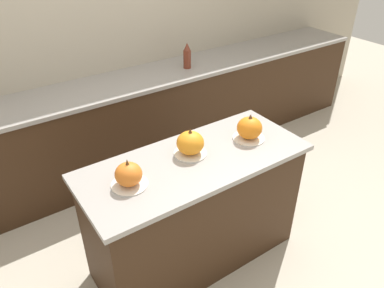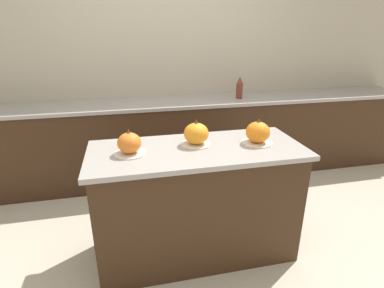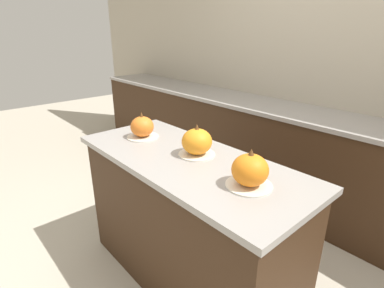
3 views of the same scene
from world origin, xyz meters
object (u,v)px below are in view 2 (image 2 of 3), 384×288
at_px(pumpkin_cake_center, 196,134).
at_px(pumpkin_cake_right, 258,133).
at_px(pumpkin_cake_left, 129,144).
at_px(bottle_tall, 239,88).

distance_m(pumpkin_cake_center, pumpkin_cake_right, 0.45).
xyz_separation_m(pumpkin_cake_left, bottle_tall, (1.28, 1.31, 0.08)).
bearing_deg(pumpkin_cake_center, pumpkin_cake_left, -171.78).
relative_size(pumpkin_cake_left, bottle_tall, 0.87).
distance_m(pumpkin_cake_left, bottle_tall, 1.83).
bearing_deg(bottle_tall, pumpkin_cake_center, -122.96).
bearing_deg(pumpkin_cake_right, bottle_tall, 74.68).
xyz_separation_m(pumpkin_cake_left, pumpkin_cake_center, (0.48, 0.07, 0.01)).
bearing_deg(pumpkin_cake_right, pumpkin_cake_center, 171.08).
relative_size(pumpkin_cake_center, pumpkin_cake_right, 0.97).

